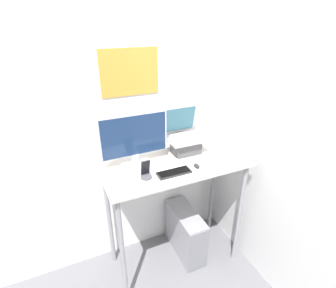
{
  "coord_description": "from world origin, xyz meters",
  "views": [
    {
      "loc": [
        -0.77,
        -1.31,
        2.07
      ],
      "look_at": [
        -0.06,
        0.26,
        1.22
      ],
      "focal_mm": 28.0,
      "sensor_mm": 36.0,
      "label": 1
    }
  ],
  "objects_px": {
    "cell_phone": "(146,173)",
    "computer_tower": "(185,232)",
    "laptop": "(185,141)",
    "keyboard": "(174,173)",
    "monitor": "(135,142)",
    "mouse": "(197,166)"
  },
  "relations": [
    {
      "from": "laptop",
      "to": "monitor",
      "type": "xyz_separation_m",
      "value": [
        -0.44,
        -0.03,
        0.09
      ]
    },
    {
      "from": "monitor",
      "to": "cell_phone",
      "type": "bearing_deg",
      "value": -88.14
    },
    {
      "from": "keyboard",
      "to": "computer_tower",
      "type": "relative_size",
      "value": 0.5
    },
    {
      "from": "laptop",
      "to": "cell_phone",
      "type": "distance_m",
      "value": 0.5
    },
    {
      "from": "mouse",
      "to": "cell_phone",
      "type": "xyz_separation_m",
      "value": [
        -0.4,
        0.03,
        0.03
      ]
    },
    {
      "from": "laptop",
      "to": "monitor",
      "type": "relative_size",
      "value": 0.71
    },
    {
      "from": "laptop",
      "to": "monitor",
      "type": "bearing_deg",
      "value": -176.37
    },
    {
      "from": "mouse",
      "to": "laptop",
      "type": "bearing_deg",
      "value": 82.38
    },
    {
      "from": "laptop",
      "to": "cell_phone",
      "type": "height_order",
      "value": "laptop"
    },
    {
      "from": "laptop",
      "to": "mouse",
      "type": "relative_size",
      "value": 5.94
    },
    {
      "from": "keyboard",
      "to": "computer_tower",
      "type": "xyz_separation_m",
      "value": [
        0.21,
        0.18,
        -0.82
      ]
    },
    {
      "from": "monitor",
      "to": "cell_phone",
      "type": "distance_m",
      "value": 0.26
    },
    {
      "from": "monitor",
      "to": "mouse",
      "type": "relative_size",
      "value": 8.39
    },
    {
      "from": "cell_phone",
      "to": "computer_tower",
      "type": "bearing_deg",
      "value": 19.06
    },
    {
      "from": "keyboard",
      "to": "cell_phone",
      "type": "bearing_deg",
      "value": 170.71
    },
    {
      "from": "laptop",
      "to": "computer_tower",
      "type": "height_order",
      "value": "laptop"
    },
    {
      "from": "cell_phone",
      "to": "monitor",
      "type": "bearing_deg",
      "value": 91.86
    },
    {
      "from": "laptop",
      "to": "keyboard",
      "type": "distance_m",
      "value": 0.37
    },
    {
      "from": "keyboard",
      "to": "mouse",
      "type": "height_order",
      "value": "mouse"
    },
    {
      "from": "laptop",
      "to": "computer_tower",
      "type": "xyz_separation_m",
      "value": [
        -0.02,
        -0.1,
        -0.91
      ]
    },
    {
      "from": "keyboard",
      "to": "mouse",
      "type": "xyz_separation_m",
      "value": [
        0.19,
        0.01,
        0.01
      ]
    },
    {
      "from": "monitor",
      "to": "cell_phone",
      "type": "xyz_separation_m",
      "value": [
        0.01,
        -0.21,
        -0.15
      ]
    }
  ]
}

